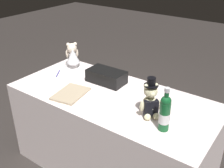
{
  "coord_description": "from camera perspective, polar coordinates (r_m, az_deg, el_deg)",
  "views": [
    {
      "loc": [
        -1.1,
        1.53,
        1.83
      ],
      "look_at": [
        0.0,
        0.0,
        0.87
      ],
      "focal_mm": 43.24,
      "sensor_mm": 36.0,
      "label": 1
    }
  ],
  "objects": [
    {
      "name": "signing_pen",
      "position": [
        2.57,
        -11.37,
        2.14
      ],
      "size": [
        0.09,
        0.13,
        0.01
      ],
      "color": "navy",
      "rests_on": "reception_table"
    },
    {
      "name": "champagne_bottle",
      "position": [
        1.74,
        11.1,
        -5.96
      ],
      "size": [
        0.07,
        0.07,
        0.31
      ],
      "color": "#145528",
      "rests_on": "reception_table"
    },
    {
      "name": "teddy_bear_groom",
      "position": [
        1.87,
        8.11,
        -3.64
      ],
      "size": [
        0.15,
        0.14,
        0.29
      ],
      "color": "beige",
      "rests_on": "reception_table"
    },
    {
      "name": "reception_table",
      "position": [
        2.38,
        0.0,
        -10.46
      ],
      "size": [
        1.69,
        0.77,
        0.77
      ],
      "primitive_type": "cube",
      "color": "white",
      "rests_on": "ground_plane"
    },
    {
      "name": "gift_case_black",
      "position": [
        2.35,
        -1.18,
        1.61
      ],
      "size": [
        0.33,
        0.19,
        0.11
      ],
      "color": "black",
      "rests_on": "reception_table"
    },
    {
      "name": "guestbook",
      "position": [
        2.2,
        -8.73,
        -2.04
      ],
      "size": [
        0.26,
        0.33,
        0.02
      ],
      "primitive_type": "cube",
      "rotation": [
        0.0,
        0.0,
        0.18
      ],
      "color": "tan",
      "rests_on": "reception_table"
    },
    {
      "name": "ground_plane",
      "position": [
        2.63,
        0.0,
        -17.12
      ],
      "size": [
        12.0,
        12.0,
        0.0
      ],
      "primitive_type": "plane",
      "color": "#2D2826"
    },
    {
      "name": "teddy_bear_bride",
      "position": [
        2.67,
        -8.34,
        5.79
      ],
      "size": [
        0.22,
        0.21,
        0.25
      ],
      "color": "white",
      "rests_on": "reception_table"
    }
  ]
}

